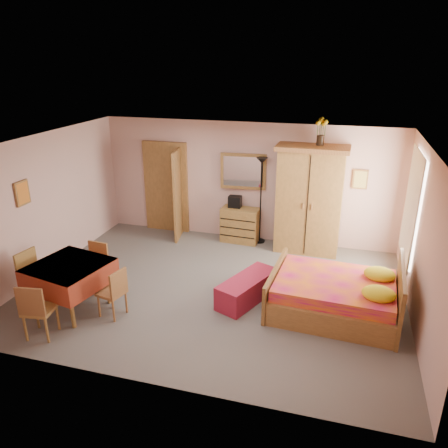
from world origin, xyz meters
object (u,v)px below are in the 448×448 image
(chair_north, at_px, (94,268))
(chair_south, at_px, (39,309))
(wardrobe, at_px, (309,200))
(chair_east, at_px, (111,292))
(sunflower_vase, at_px, (321,131))
(bench, at_px, (248,289))
(chair_west, at_px, (37,279))
(chest_of_drawers, at_px, (240,225))
(wall_mirror, at_px, (243,171))
(stereo, at_px, (235,202))
(dining_table, at_px, (71,287))
(bed, at_px, (335,286))
(floor_lamp, at_px, (261,201))

(chair_north, bearing_deg, chair_south, 93.65)
(wardrobe, xyz_separation_m, chair_east, (-2.71, -3.37, -0.71))
(sunflower_vase, relative_size, bench, 0.43)
(chair_west, height_order, chair_east, chair_west)
(chest_of_drawers, relative_size, wardrobe, 0.37)
(chest_of_drawers, distance_m, chair_south, 4.65)
(wall_mirror, relative_size, stereo, 3.63)
(sunflower_vase, height_order, chair_north, sunflower_vase)
(chest_of_drawers, xyz_separation_m, dining_table, (-1.95, -3.46, 0.02))
(bed, bearing_deg, chair_south, -152.27)
(bench, bearing_deg, chair_west, -162.21)
(floor_lamp, bearing_deg, chair_north, -129.15)
(chair_east, bearing_deg, chair_west, 103.68)
(bed, bearing_deg, wardrobe, 109.71)
(stereo, bearing_deg, chair_west, -124.82)
(chair_west, bearing_deg, chair_east, 99.43)
(dining_table, relative_size, chair_south, 1.23)
(dining_table, relative_size, chair_east, 1.35)
(wall_mirror, xyz_separation_m, sunflower_vase, (1.59, -0.20, 0.96))
(sunflower_vase, relative_size, bed, 0.27)
(chest_of_drawers, bearing_deg, chair_north, -121.36)
(chest_of_drawers, bearing_deg, wall_mirror, 93.28)
(dining_table, bearing_deg, chair_north, 88.62)
(floor_lamp, xyz_separation_m, wardrobe, (1.05, -0.17, 0.17))
(floor_lamp, height_order, chair_west, floor_lamp)
(bench, bearing_deg, chair_south, -146.02)
(dining_table, bearing_deg, chair_west, -179.12)
(sunflower_vase, bearing_deg, chair_south, -130.09)
(bed, height_order, bench, bed)
(bed, relative_size, dining_table, 1.83)
(wall_mirror, distance_m, chair_south, 4.97)
(chair_south, bearing_deg, sunflower_vase, 41.25)
(wall_mirror, relative_size, bed, 0.49)
(sunflower_vase, xyz_separation_m, bed, (0.55, -2.39, -2.04))
(wall_mirror, xyz_separation_m, bench, (0.72, -2.61, -1.34))
(dining_table, height_order, chair_east, chair_east)
(wall_mirror, distance_m, dining_table, 4.31)
(sunflower_vase, xyz_separation_m, chair_south, (-3.56, -4.23, -2.06))
(stereo, distance_m, floor_lamp, 0.56)
(bed, xyz_separation_m, bench, (-1.41, -0.03, -0.26))
(wall_mirror, relative_size, sunflower_vase, 1.84)
(floor_lamp, height_order, dining_table, floor_lamp)
(stereo, relative_size, chair_west, 0.29)
(floor_lamp, distance_m, sunflower_vase, 1.95)
(chair_south, bearing_deg, stereo, 58.14)
(bed, distance_m, chair_east, 3.54)
(floor_lamp, relative_size, wardrobe, 0.85)
(stereo, distance_m, chair_east, 3.69)
(dining_table, bearing_deg, sunflower_vase, 44.35)
(bench, bearing_deg, dining_table, -158.56)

